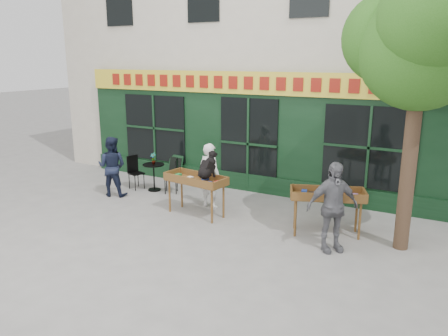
{
  "coord_description": "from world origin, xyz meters",
  "views": [
    {
      "loc": [
        5.06,
        -8.37,
        3.63
      ],
      "look_at": [
        0.22,
        0.5,
        1.09
      ],
      "focal_mm": 35.0,
      "sensor_mm": 36.0,
      "label": 1
    }
  ],
  "objects_px": {
    "woman": "(210,176)",
    "book_cart_center": "(196,182)",
    "dog": "(207,164)",
    "man_left": "(112,166)",
    "book_cart_right": "(327,197)",
    "bistro_table": "(154,172)",
    "man_right": "(332,207)"
  },
  "relations": [
    {
      "from": "woman",
      "to": "book_cart_center",
      "type": "bearing_deg",
      "value": 97.94
    },
    {
      "from": "dog",
      "to": "woman",
      "type": "height_order",
      "value": "woman"
    },
    {
      "from": "dog",
      "to": "man_left",
      "type": "bearing_deg",
      "value": -176.88
    },
    {
      "from": "dog",
      "to": "man_left",
      "type": "height_order",
      "value": "man_left"
    },
    {
      "from": "woman",
      "to": "man_left",
      "type": "distance_m",
      "value": 2.83
    },
    {
      "from": "book_cart_right",
      "to": "bistro_table",
      "type": "xyz_separation_m",
      "value": [
        -5.15,
        0.8,
        -0.28
      ]
    },
    {
      "from": "bistro_table",
      "to": "man_right",
      "type": "bearing_deg",
      "value": -15.9
    },
    {
      "from": "man_right",
      "to": "man_left",
      "type": "height_order",
      "value": "man_right"
    },
    {
      "from": "man_left",
      "to": "book_cart_right",
      "type": "bearing_deg",
      "value": 162.62
    },
    {
      "from": "book_cart_center",
      "to": "woman",
      "type": "xyz_separation_m",
      "value": [
        -0.0,
        0.65,
        -0.01
      ]
    },
    {
      "from": "book_cart_center",
      "to": "woman",
      "type": "distance_m",
      "value": 0.65
    },
    {
      "from": "book_cart_center",
      "to": "woman",
      "type": "relative_size",
      "value": 0.96
    },
    {
      "from": "book_cart_center",
      "to": "man_left",
      "type": "xyz_separation_m",
      "value": [
        -2.8,
        0.22,
        -0.01
      ]
    },
    {
      "from": "book_cart_right",
      "to": "man_left",
      "type": "xyz_separation_m",
      "value": [
        -5.85,
        -0.1,
        -0.01
      ]
    },
    {
      "from": "book_cart_center",
      "to": "bistro_table",
      "type": "relative_size",
      "value": 2.07
    },
    {
      "from": "book_cart_center",
      "to": "man_left",
      "type": "height_order",
      "value": "man_left"
    },
    {
      "from": "dog",
      "to": "bistro_table",
      "type": "bearing_deg",
      "value": 162.48
    },
    {
      "from": "bistro_table",
      "to": "man_left",
      "type": "xyz_separation_m",
      "value": [
        -0.7,
        -0.9,
        0.27
      ]
    },
    {
      "from": "book_cart_center",
      "to": "dog",
      "type": "relative_size",
      "value": 2.62
    },
    {
      "from": "woman",
      "to": "bistro_table",
      "type": "relative_size",
      "value": 2.14
    },
    {
      "from": "woman",
      "to": "bistro_table",
      "type": "bearing_deg",
      "value": -4.57
    },
    {
      "from": "book_cart_center",
      "to": "dog",
      "type": "height_order",
      "value": "dog"
    },
    {
      "from": "dog",
      "to": "book_cart_right",
      "type": "relative_size",
      "value": 0.37
    },
    {
      "from": "man_left",
      "to": "man_right",
      "type": "bearing_deg",
      "value": 155.6
    },
    {
      "from": "woman",
      "to": "man_left",
      "type": "relative_size",
      "value": 1.0
    },
    {
      "from": "dog",
      "to": "woman",
      "type": "xyz_separation_m",
      "value": [
        -0.35,
        0.7,
        -0.48
      ]
    },
    {
      "from": "man_right",
      "to": "dog",
      "type": "bearing_deg",
      "value": 132.05
    },
    {
      "from": "man_right",
      "to": "bistro_table",
      "type": "distance_m",
      "value": 5.67
    },
    {
      "from": "dog",
      "to": "book_cart_right",
      "type": "distance_m",
      "value": 2.76
    },
    {
      "from": "woman",
      "to": "book_cart_right",
      "type": "xyz_separation_m",
      "value": [
        3.05,
        -0.34,
        0.01
      ]
    },
    {
      "from": "man_right",
      "to": "man_left",
      "type": "xyz_separation_m",
      "value": [
        -6.15,
        0.65,
        -0.07
      ]
    },
    {
      "from": "book_cart_center",
      "to": "man_right",
      "type": "xyz_separation_m",
      "value": [
        3.35,
        -0.44,
        0.06
      ]
    }
  ]
}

